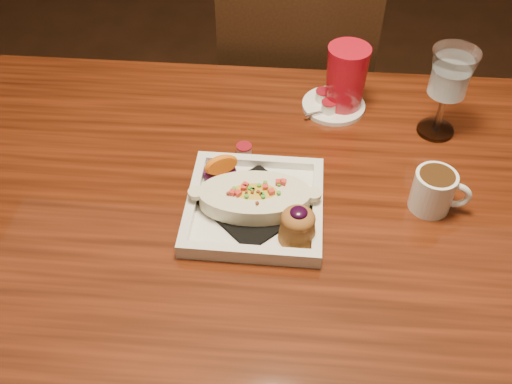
# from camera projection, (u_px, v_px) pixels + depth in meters

# --- Properties ---
(floor) EXTENTS (7.00, 7.00, 0.00)m
(floor) POSITION_uv_depth(u_px,v_px,m) (277.00, 382.00, 1.62)
(floor) COLOR #321B10
(floor) RESTS_ON ground
(table) EXTENTS (1.50, 0.90, 0.75)m
(table) POSITION_uv_depth(u_px,v_px,m) (285.00, 232.00, 1.16)
(table) COLOR maroon
(table) RESTS_ON floor
(chair_far) EXTENTS (0.42, 0.42, 0.93)m
(chair_far) POSITION_uv_depth(u_px,v_px,m) (293.00, 105.00, 1.70)
(chair_far) COLOR black
(chair_far) RESTS_ON floor
(plate) EXTENTS (0.25, 0.25, 0.08)m
(plate) POSITION_uv_depth(u_px,v_px,m) (259.00, 203.00, 1.04)
(plate) COLOR white
(plate) RESTS_ON table
(coffee_mug) EXTENTS (0.11, 0.08, 0.08)m
(coffee_mug) POSITION_uv_depth(u_px,v_px,m) (435.00, 190.00, 1.05)
(coffee_mug) COLOR white
(coffee_mug) RESTS_ON table
(goblet) EXTENTS (0.09, 0.09, 0.20)m
(goblet) POSITION_uv_depth(u_px,v_px,m) (450.00, 78.00, 1.14)
(goblet) COLOR silver
(goblet) RESTS_ON table
(saucer) EXTENTS (0.14, 0.14, 0.10)m
(saucer) POSITION_uv_depth(u_px,v_px,m) (333.00, 104.00, 1.28)
(saucer) COLOR white
(saucer) RESTS_ON table
(creamer_loose) EXTENTS (0.03, 0.03, 0.03)m
(creamer_loose) POSITION_uv_depth(u_px,v_px,m) (244.00, 150.00, 1.17)
(creamer_loose) COLOR white
(creamer_loose) RESTS_ON table
(red_tumbler) EXTENTS (0.09, 0.09, 0.15)m
(red_tumbler) POSITION_uv_depth(u_px,v_px,m) (346.00, 79.00, 1.24)
(red_tumbler) COLOR red
(red_tumbler) RESTS_ON table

